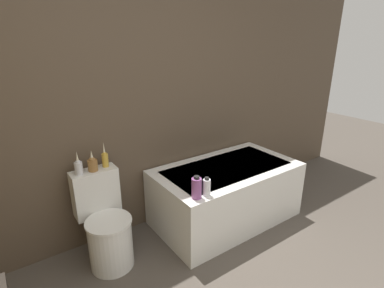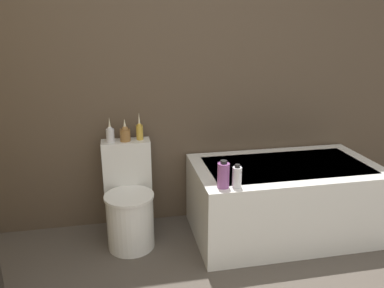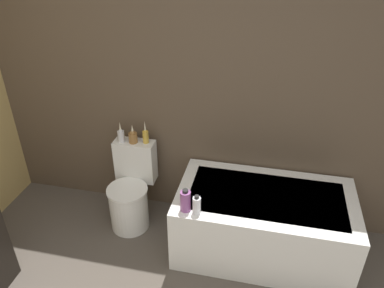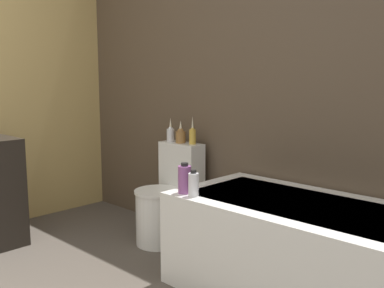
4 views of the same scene
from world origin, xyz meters
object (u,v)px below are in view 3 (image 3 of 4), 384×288
vase_silver (133,136)px  vase_bronze (146,136)px  toilet (131,193)px  shampoo_bottle_short (197,205)px  vase_gold (121,135)px  shampoo_bottle_tall (185,201)px  bathtub (263,223)px

vase_silver → vase_bronze: (0.11, 0.02, 0.01)m
toilet → shampoo_bottle_short: size_ratio=4.77×
toilet → vase_bronze: bearing=59.2°
vase_gold → shampoo_bottle_tall: (0.72, -0.57, -0.16)m
vase_silver → vase_bronze: 0.11m
vase_bronze → shampoo_bottle_short: bearing=-45.9°
vase_gold → vase_silver: 0.11m
toilet → vase_bronze: vase_bronze is taller
vase_gold → shampoo_bottle_tall: size_ratio=1.02×
vase_silver → shampoo_bottle_short: bearing=-40.0°
toilet → vase_gold: (-0.11, 0.16, 0.50)m
vase_silver → vase_gold: bearing=-177.7°
bathtub → shampoo_bottle_tall: 0.76m
vase_bronze → shampoo_bottle_short: (0.59, -0.61, -0.18)m
toilet → vase_silver: 0.53m
vase_bronze → shampoo_bottle_tall: bearing=-49.8°
bathtub → vase_bronze: vase_bronze is taller
bathtub → vase_silver: size_ratio=8.06×
vase_gold → vase_bronze: vase_bronze is taller
vase_silver → bathtub: bearing=-12.7°
vase_gold → shampoo_bottle_tall: vase_gold is taller
vase_gold → shampoo_bottle_short: vase_gold is taller
vase_bronze → vase_silver: bearing=-169.8°
bathtub → toilet: size_ratio=1.86×
vase_bronze → shampoo_bottle_tall: (0.50, -0.59, -0.17)m
bathtub → vase_bronze: 1.25m
vase_gold → shampoo_bottle_short: size_ratio=1.21×
bathtub → shampoo_bottle_tall: size_ratio=7.54×
shampoo_bottle_tall → bathtub: bearing=27.2°
shampoo_bottle_tall → shampoo_bottle_short: 0.09m
shampoo_bottle_tall → vase_gold: bearing=141.7°
vase_silver → shampoo_bottle_tall: 0.85m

